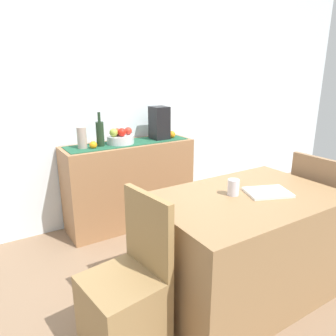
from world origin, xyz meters
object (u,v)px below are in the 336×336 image
at_px(sideboard_console, 130,184).
at_px(ceramic_vase, 82,138).
at_px(chair_near_window, 126,306).
at_px(fruit_bowl, 121,140).
at_px(coffee_maker, 159,123).
at_px(coffee_cup, 233,187).
at_px(open_book, 268,192).
at_px(wine_bottle, 100,134).
at_px(dining_table, 243,246).
at_px(chair_by_corner, 319,227).

height_order(sideboard_console, ceramic_vase, ceramic_vase).
relative_size(sideboard_console, ceramic_vase, 6.53).
xyz_separation_m(ceramic_vase, chair_near_window, (-0.25, -1.40, -0.68)).
height_order(fruit_bowl, chair_near_window, fruit_bowl).
height_order(sideboard_console, coffee_maker, coffee_maker).
bearing_deg(ceramic_vase, coffee_cup, -66.96).
xyz_separation_m(sideboard_console, fruit_bowl, (-0.08, 0.00, 0.47)).
bearing_deg(open_book, sideboard_console, 124.50).
bearing_deg(open_book, coffee_cup, 175.18).
relative_size(wine_bottle, open_book, 1.14).
height_order(wine_bottle, chair_near_window, wine_bottle).
height_order(sideboard_console, dining_table, sideboard_console).
bearing_deg(dining_table, wine_bottle, 108.49).
xyz_separation_m(wine_bottle, ceramic_vase, (-0.17, 0.00, -0.02)).
distance_m(sideboard_console, chair_by_corner, 1.78).
bearing_deg(coffee_maker, sideboard_console, 180.00).
xyz_separation_m(coffee_cup, chair_by_corner, (0.96, -0.06, -0.53)).
bearing_deg(wine_bottle, coffee_cup, -73.40).
bearing_deg(open_book, coffee_maker, 110.81).
relative_size(open_book, coffee_cup, 2.62).
relative_size(coffee_maker, ceramic_vase, 1.69).
distance_m(wine_bottle, ceramic_vase, 0.17).
distance_m(ceramic_vase, dining_table, 1.65).
bearing_deg(open_book, fruit_bowl, 127.46).
bearing_deg(ceramic_vase, chair_by_corner, -42.58).
height_order(wine_bottle, chair_by_corner, wine_bottle).
height_order(sideboard_console, fruit_bowl, fruit_bowl).
height_order(open_book, coffee_cup, coffee_cup).
distance_m(coffee_maker, chair_by_corner, 1.75).
height_order(sideboard_console, wine_bottle, wine_bottle).
bearing_deg(dining_table, coffee_maker, 83.42).
relative_size(fruit_bowl, chair_near_window, 0.29).
distance_m(wine_bottle, chair_by_corner, 2.08).
xyz_separation_m(fruit_bowl, coffee_cup, (0.20, -1.35, -0.10)).
distance_m(coffee_maker, coffee_cup, 1.38).
bearing_deg(dining_table, fruit_bowl, 100.88).
height_order(dining_table, coffee_cup, coffee_cup).
bearing_deg(coffee_cup, ceramic_vase, 113.04).
xyz_separation_m(coffee_maker, chair_near_window, (-1.05, -1.40, -0.75)).
bearing_deg(chair_by_corner, open_book, -176.48).
bearing_deg(chair_near_window, ceramic_vase, 80.01).
distance_m(sideboard_console, wine_bottle, 0.62).
xyz_separation_m(fruit_bowl, dining_table, (0.27, -1.41, -0.52)).
distance_m(sideboard_console, ceramic_vase, 0.69).
bearing_deg(coffee_maker, fruit_bowl, 180.00).
bearing_deg(coffee_maker, dining_table, -96.58).
relative_size(sideboard_console, chair_by_corner, 1.42).
bearing_deg(chair_near_window, open_book, -2.67).
bearing_deg(coffee_maker, chair_by_corner, -62.68).
distance_m(sideboard_console, dining_table, 1.42).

